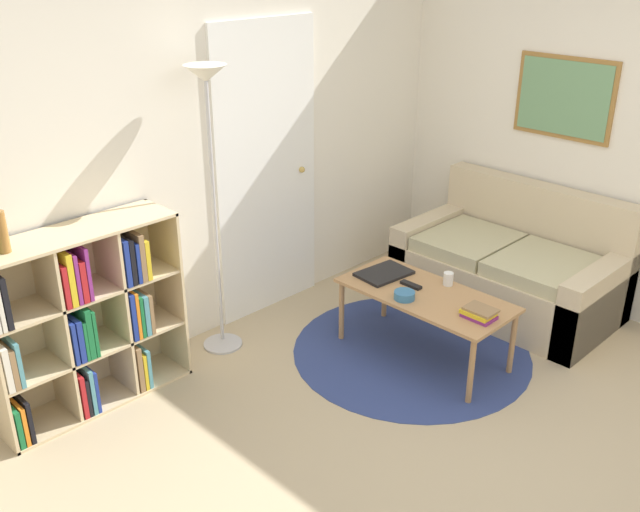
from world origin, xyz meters
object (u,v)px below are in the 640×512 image
at_px(bowl, 404,295).
at_px(cup, 448,279).
at_px(laptop, 384,273).
at_px(bottle_middle, 1,231).
at_px(couch, 512,269).
at_px(bookshelf, 81,320).
at_px(coffee_table, 425,299).
at_px(floor_lamp, 209,128).

relative_size(bowl, cup, 1.52).
relative_size(laptop, bottle_middle, 1.38).
bearing_deg(couch, cup, -178.73).
bearing_deg(bowl, bottle_middle, 153.25).
relative_size(bookshelf, coffee_table, 1.01).
xyz_separation_m(bookshelf, bowl, (1.64, -1.03, -0.06)).
distance_m(floor_lamp, cup, 1.79).
height_order(bookshelf, bowl, bookshelf).
distance_m(bowl, bottle_middle, 2.33).
relative_size(bookshelf, couch, 0.74).
xyz_separation_m(bookshelf, floor_lamp, (0.94, -0.04, 0.95)).
distance_m(bookshelf, laptop, 1.95).
bearing_deg(laptop, coffee_table, -92.76).
xyz_separation_m(bowl, bottle_middle, (-1.98, 1.00, 0.71)).
bearing_deg(bookshelf, laptop, -21.37).
bearing_deg(floor_lamp, laptop, -37.39).
bearing_deg(bottle_middle, laptop, -17.56).
bearing_deg(bookshelf, coffee_table, -30.86).
distance_m(floor_lamp, bowl, 1.57).
height_order(bookshelf, coffee_table, bookshelf).
bearing_deg(coffee_table, laptop, 87.24).
relative_size(cup, bottle_middle, 0.32).
xyz_separation_m(cup, bottle_middle, (-2.34, 1.08, 0.70)).
bearing_deg(cup, bowl, 167.63).
bearing_deg(bowl, couch, -2.76).
relative_size(floor_lamp, couch, 1.22).
height_order(coffee_table, bottle_middle, bottle_middle).
relative_size(coffee_table, cup, 12.87).
bearing_deg(bowl, coffee_table, -16.59).
height_order(couch, laptop, couch).
bearing_deg(couch, bowl, 177.24).
distance_m(couch, coffee_table, 1.06).
bearing_deg(cup, bottle_middle, 155.25).
distance_m(floor_lamp, laptop, 1.50).
height_order(laptop, bottle_middle, bottle_middle).
distance_m(coffee_table, bowl, 0.18).
relative_size(floor_lamp, cup, 21.37).
relative_size(couch, bottle_middle, 5.64).
xyz_separation_m(floor_lamp, bottle_middle, (-1.29, 0.02, -0.30)).
bearing_deg(coffee_table, cup, -8.84).
bearing_deg(bottle_middle, floor_lamp, -0.71).
bearing_deg(couch, bookshelf, 159.17).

